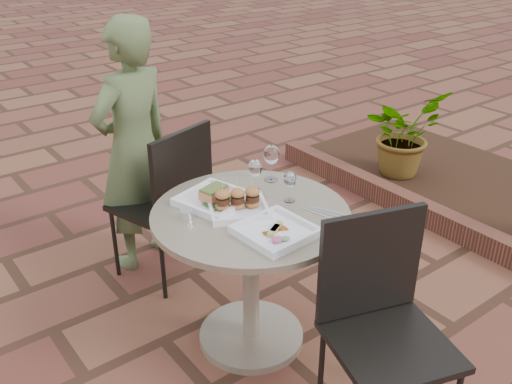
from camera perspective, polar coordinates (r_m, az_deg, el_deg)
ground at (r=2.91m, az=2.47°, el=-15.63°), size 60.00×60.00×0.00m
cafe_table at (r=2.68m, az=-0.51°, el=-6.60°), size 0.90×0.90×0.73m
chair_far at (r=3.16m, az=-8.60°, el=-0.08°), size 0.55×0.55×0.93m
chair_near at (r=2.32m, az=12.34°, el=-11.45°), size 0.55×0.55×0.93m
diner at (r=3.30m, az=-12.12°, el=4.34°), size 0.61×0.48×1.47m
plate_salmon at (r=2.63m, az=-4.18°, el=-0.63°), size 0.35×0.35×0.08m
plate_sliders at (r=2.55m, az=-1.84°, el=-1.13°), size 0.35×0.35×0.17m
plate_tuna at (r=2.38m, az=1.95°, el=-3.89°), size 0.30×0.30×0.03m
wine_glass_right at (r=2.61m, az=3.42°, el=1.16°), size 0.06×0.06×0.15m
wine_glass_mid at (r=2.69m, az=-0.08°, el=2.33°), size 0.07×0.07×0.16m
wine_glass_far at (r=2.80m, az=1.54°, el=3.68°), size 0.08×0.08×0.19m
steel_ramekin at (r=2.51m, az=-6.96°, el=-2.26°), size 0.06×0.06×0.04m
cutlery_set at (r=2.56m, az=6.88°, el=-2.06°), size 0.16×0.23×0.00m
planter_curb at (r=4.03m, az=17.47°, el=-2.44°), size 0.12×3.00×0.15m
mulch_bed at (r=4.60m, az=22.59°, el=-0.25°), size 1.30×3.00×0.06m
potted_plant_a at (r=4.55m, az=14.50°, el=5.75°), size 0.63×0.55×0.66m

